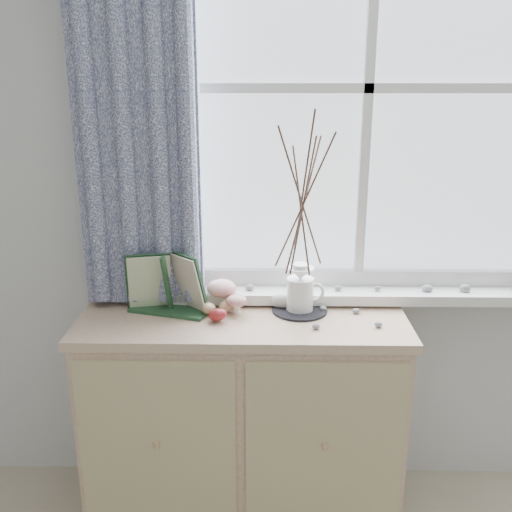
{
  "coord_description": "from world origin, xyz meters",
  "views": [
    {
      "loc": [
        -0.07,
        -0.16,
        1.69
      ],
      "look_at": [
        -0.1,
        1.7,
        1.1
      ],
      "focal_mm": 40.0,
      "sensor_mm": 36.0,
      "label": 1
    }
  ],
  "objects_px": {
    "toadstool_cluster": "(225,292)",
    "twig_pitcher": "(302,198)",
    "botanical_book": "(166,285)",
    "sideboard": "(243,418)"
  },
  "relations": [
    {
      "from": "toadstool_cluster",
      "to": "twig_pitcher",
      "type": "bearing_deg",
      "value": -5.16
    },
    {
      "from": "botanical_book",
      "to": "toadstool_cluster",
      "type": "relative_size",
      "value": 2.04
    },
    {
      "from": "botanical_book",
      "to": "twig_pitcher",
      "type": "distance_m",
      "value": 0.58
    },
    {
      "from": "sideboard",
      "to": "twig_pitcher",
      "type": "xyz_separation_m",
      "value": [
        0.21,
        0.06,
        0.86
      ]
    },
    {
      "from": "sideboard",
      "to": "toadstool_cluster",
      "type": "xyz_separation_m",
      "value": [
        -0.07,
        0.09,
        0.49
      ]
    },
    {
      "from": "sideboard",
      "to": "toadstool_cluster",
      "type": "distance_m",
      "value": 0.5
    },
    {
      "from": "botanical_book",
      "to": "toadstool_cluster",
      "type": "height_order",
      "value": "botanical_book"
    },
    {
      "from": "botanical_book",
      "to": "twig_pitcher",
      "type": "bearing_deg",
      "value": 21.25
    },
    {
      "from": "botanical_book",
      "to": "twig_pitcher",
      "type": "height_order",
      "value": "twig_pitcher"
    },
    {
      "from": "botanical_book",
      "to": "twig_pitcher",
      "type": "xyz_separation_m",
      "value": [
        0.49,
        0.05,
        0.31
      ]
    }
  ]
}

